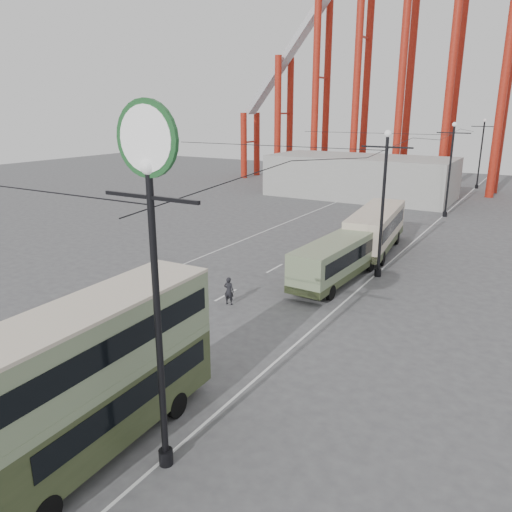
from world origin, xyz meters
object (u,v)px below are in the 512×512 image
Objects in this scene: single_decker_green at (339,257)px; pedestrian at (229,291)px; lamp_post_near at (151,214)px; single_decker_cream at (376,228)px; double_decker_bus at (94,372)px.

single_decker_green is 7.89m from pedestrian.
lamp_post_near is 14.96m from pedestrian.
pedestrian is (-3.59, -14.69, -1.03)m from single_decker_cream.
lamp_post_near reaches higher than single_decker_cream.
single_decker_green is 6.19× the size of pedestrian.
double_decker_bus reaches higher than single_decker_green.
pedestrian is at bearing 102.97° from double_decker_bus.
single_decker_cream is (-0.17, 7.80, 0.27)m from single_decker_green.
single_decker_green is at bearing -126.68° from pedestrian.
lamp_post_near is at bearing -81.77° from single_decker_green.
single_decker_cream is at bearing 87.33° from double_decker_bus.
lamp_post_near is 6.74× the size of pedestrian.
pedestrian is at bearing -116.10° from single_decker_green.
double_decker_bus is at bearing -97.04° from single_decker_cream.
single_decker_green is at bearing -95.39° from single_decker_cream.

